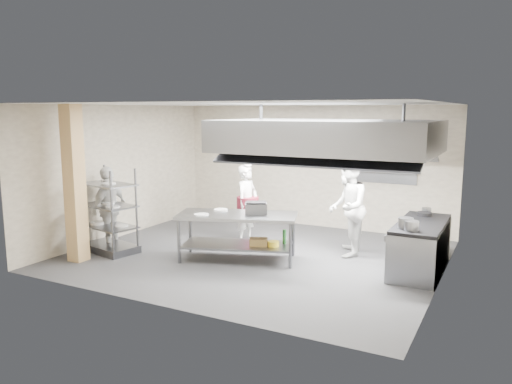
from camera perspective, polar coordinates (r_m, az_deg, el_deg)
The scene contains 23 objects.
floor at distance 10.12m, azimuth 0.03°, elevation -7.22°, with size 7.00×7.00×0.00m, color #2C2C2E.
ceiling at distance 9.70m, azimuth 0.03°, elevation 10.03°, with size 7.00×7.00×0.00m, color silver.
wall_back at distance 12.51m, azimuth 6.39°, elevation 2.93°, with size 7.00×7.00×0.00m, color gray.
wall_left at distance 11.81m, azimuth -15.23°, elevation 2.28°, with size 6.00×6.00×0.00m, color gray.
wall_right at distance 8.77m, azimuth 20.77°, elevation -0.35°, with size 6.00×6.00×0.00m, color gray.
column at distance 10.06m, azimuth -20.03°, elevation 0.87°, with size 0.30×0.30×3.00m, color tan.
exhaust_hood at distance 9.56m, azimuth 8.12°, elevation 6.35°, with size 4.00×2.50×0.60m, color gray.
hood_strip_a at distance 9.91m, azimuth 3.16°, elevation 4.68°, with size 1.60×0.12×0.04m, color white.
hood_strip_b at distance 9.32m, azimuth 13.31°, elevation 4.14°, with size 1.60×0.12×0.04m, color white.
wall_shelf at distance 11.83m, azimuth 14.27°, elevation 2.34°, with size 1.50×0.28×0.04m, color gray.
island at distance 9.71m, azimuth -2.13°, elevation -5.15°, with size 2.27×0.95×0.91m, color slate, non-canonical shape.
island_worktop at distance 9.61m, azimuth -2.15°, elevation -2.70°, with size 2.27×0.95×0.06m, color gray.
island_undershelf at distance 9.75m, azimuth -2.12°, elevation -6.03°, with size 2.09×0.85×0.04m, color slate.
pass_rack at distance 10.61m, azimuth -16.47°, elevation -1.99°, with size 1.16×0.68×1.74m, color slate, non-canonical shape.
cooking_range at distance 9.53m, azimuth 18.24°, elevation -6.12°, with size 0.80×2.00×0.84m, color gray.
range_top at distance 9.43m, azimuth 18.38°, elevation -3.48°, with size 0.78×1.96×0.06m, color black.
chef_head at distance 10.90m, azimuth -1.01°, elevation -1.39°, with size 0.62×0.41×1.71m, color white.
chef_line at distance 10.06m, azimuth 10.41°, elevation -1.71°, with size 0.95×0.74×1.96m, color silver.
chef_plating at distance 10.90m, azimuth -16.43°, elevation -1.69°, with size 1.02×0.42×1.74m, color silver.
griddle at distance 9.62m, azimuth 0.00°, elevation -1.88°, with size 0.42×0.33×0.20m, color slate.
wicker_basket at distance 9.57m, azimuth 0.29°, elevation -5.74°, with size 0.34×0.23×0.15m, color olive.
stockpot at distance 8.87m, azimuth 16.74°, elevation -3.40°, with size 0.26×0.26×0.18m, color gray.
plate_stack at distance 10.68m, azimuth -16.39°, elevation -3.63°, with size 0.28×0.28×0.05m, color silver.
Camera 1 is at (4.48, -8.60, 2.88)m, focal length 35.00 mm.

